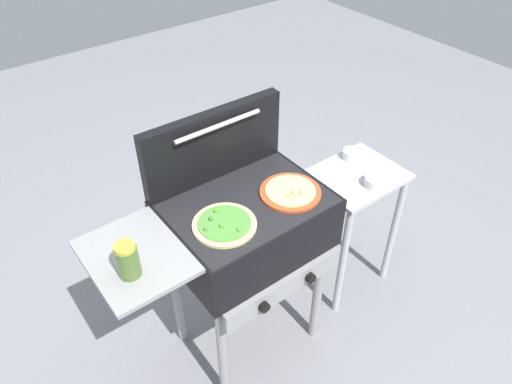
# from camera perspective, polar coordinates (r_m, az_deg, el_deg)

# --- Properties ---
(ground_plane) EXTENTS (8.00, 8.00, 0.00)m
(ground_plane) POSITION_cam_1_polar(r_m,az_deg,el_deg) (2.58, -0.92, -16.51)
(ground_plane) COLOR gray
(grill) EXTENTS (0.96, 0.53, 0.90)m
(grill) POSITION_cam_1_polar(r_m,az_deg,el_deg) (1.99, -1.39, -4.43)
(grill) COLOR black
(grill) RESTS_ON ground_plane
(grill_lid_open) EXTENTS (0.63, 0.08, 0.30)m
(grill_lid_open) POSITION_cam_1_polar(r_m,az_deg,el_deg) (1.95, -5.01, 5.59)
(grill_lid_open) COLOR black
(grill_lid_open) RESTS_ON grill
(pizza_veggie) EXTENTS (0.24, 0.24, 0.03)m
(pizza_veggie) POSITION_cam_1_polar(r_m,az_deg,el_deg) (1.79, -3.76, -3.81)
(pizza_veggie) COLOR #E0C17F
(pizza_veggie) RESTS_ON grill
(pizza_cheese) EXTENTS (0.25, 0.25, 0.04)m
(pizza_cheese) POSITION_cam_1_polar(r_m,az_deg,el_deg) (1.93, 4.12, 0.01)
(pizza_cheese) COLOR #C64723
(pizza_cheese) RESTS_ON grill
(sauce_jar) EXTENTS (0.08, 0.08, 0.13)m
(sauce_jar) POSITION_cam_1_polar(r_m,az_deg,el_deg) (1.64, -14.91, -7.78)
(sauce_jar) COLOR #4C6B2D
(sauce_jar) RESTS_ON grill
(prep_table) EXTENTS (0.44, 0.36, 0.73)m
(prep_table) POSITION_cam_1_polar(r_m,az_deg,el_deg) (2.50, 11.21, -1.69)
(prep_table) COLOR #B2B2B7
(prep_table) RESTS_ON ground_plane
(topping_bowl_near) EXTENTS (0.11, 0.11, 0.04)m
(topping_bowl_near) POSITION_cam_1_polar(r_m,az_deg,el_deg) (2.31, 13.95, 1.18)
(topping_bowl_near) COLOR silver
(topping_bowl_near) RESTS_ON prep_table
(topping_bowl_far) EXTENTS (0.10, 0.10, 0.04)m
(topping_bowl_far) POSITION_cam_1_polar(r_m,az_deg,el_deg) (2.46, 11.26, 4.34)
(topping_bowl_far) COLOR silver
(topping_bowl_far) RESTS_ON prep_table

